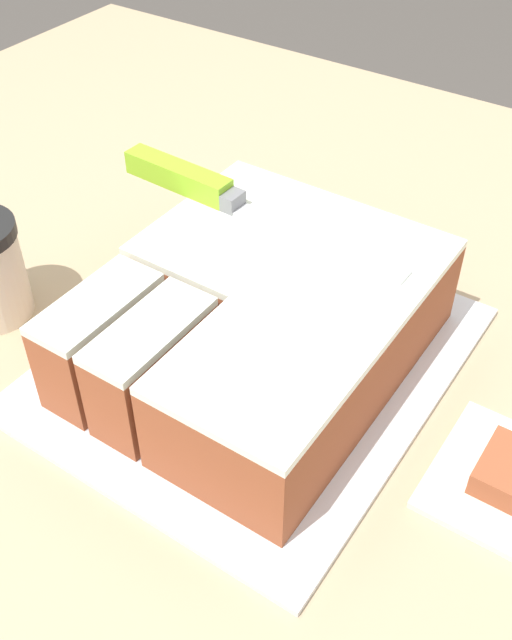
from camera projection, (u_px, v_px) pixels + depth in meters
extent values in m
cube|color=tan|center=(269.00, 578.00, 0.99)|extent=(1.40, 1.10, 0.91)
cube|color=silver|center=(256.00, 359.00, 0.65)|extent=(0.31, 0.36, 0.01)
cube|color=#994C2D|center=(293.00, 287.00, 0.66)|extent=(0.24, 0.17, 0.08)
cube|color=white|center=(294.00, 247.00, 0.63)|extent=(0.24, 0.17, 0.01)
cube|color=#994C2D|center=(254.00, 418.00, 0.55)|extent=(0.13, 0.12, 0.08)
cube|color=white|center=(254.00, 377.00, 0.52)|extent=(0.13, 0.12, 0.01)
cube|color=#994C2D|center=(103.00, 344.00, 0.61)|extent=(0.05, 0.11, 0.08)
cube|color=white|center=(95.00, 303.00, 0.58)|extent=(0.05, 0.11, 0.01)
cube|color=#994C2D|center=(154.00, 370.00, 0.58)|extent=(0.05, 0.11, 0.08)
cube|color=white|center=(148.00, 330.00, 0.56)|extent=(0.05, 0.11, 0.01)
cube|color=silver|center=(311.00, 239.00, 0.63)|extent=(0.18, 0.03, 0.00)
cube|color=slate|center=(232.00, 201.00, 0.67)|extent=(0.02, 0.02, 0.02)
cube|color=#8CCC26|center=(178.00, 176.00, 0.69)|extent=(0.11, 0.03, 0.02)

